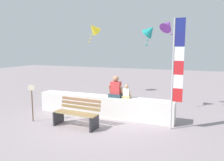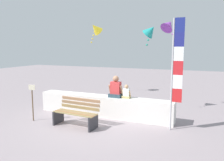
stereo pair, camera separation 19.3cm
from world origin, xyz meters
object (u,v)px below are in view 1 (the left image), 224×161
Objects in this scene: kite_purple at (168,25)px; person_child at (126,93)px; person_adult at (116,89)px; park_bench at (77,114)px; kite_yellow at (94,28)px; sign_post at (32,100)px; kite_teal at (150,31)px; flag_banner at (176,67)px.

person_child is at bearing -120.02° from kite_purple.
kite_purple is at bearing 51.53° from person_adult.
kite_yellow reaches higher than park_bench.
park_bench is 4.97m from kite_purple.
kite_yellow is 1.04× the size of kite_purple.
kite_yellow is 0.88× the size of sign_post.
flag_banner is at bearing -55.53° from kite_teal.
kite_yellow is (-2.57, 3.44, 2.47)m from person_adult.
kite_yellow is 4.35m from kite_purple.
park_bench is 1.90m from person_child.
sign_post is at bearing -89.37° from kite_yellow.
park_bench is at bearing -125.94° from kite_purple.
person_adult is 0.23× the size of flag_banner.
kite_teal is at bearing -134.78° from kite_purple.
flag_banner is at bearing 11.96° from sign_post.
park_bench is at bearing -164.26° from flag_banner.
kite_purple is at bearing 105.12° from flag_banner.
kite_teal reaches higher than person_adult.
person_adult is 2.63m from kite_teal.
kite_purple is at bearing 39.98° from sign_post.
kite_yellow is 5.65m from sign_post.
kite_yellow is at bearing 148.22° from kite_teal.
person_child is 2.06m from flag_banner.
person_child is at bearing -111.21° from kite_teal.
park_bench is at bearing -123.62° from kite_teal.
flag_banner is 3.14× the size of kite_purple.
sign_post is (-2.92, -1.48, -0.19)m from person_child.
person_adult is 2.36m from flag_banner.
person_child is at bearing 163.86° from flag_banner.
person_adult is 2.93m from sign_post.
kite_yellow is 4.10m from kite_teal.
kite_teal is at bearing 54.85° from person_adult.
kite_teal is (0.50, 1.28, 2.23)m from person_child.
kite_teal is at bearing 38.99° from sign_post.
kite_teal is at bearing 56.38° from park_bench.
person_child reaches higher than park_bench.
flag_banner is 6.33m from kite_yellow.
park_bench is 3.17× the size of person_child.
flag_banner is 3.01× the size of kite_yellow.
kite_teal is (1.74, 2.62, 2.76)m from park_bench.
person_child is at bearing 0.05° from person_adult.
person_child is at bearing -49.13° from kite_yellow.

